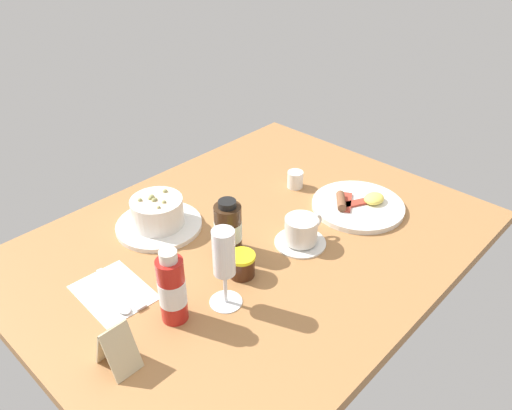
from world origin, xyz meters
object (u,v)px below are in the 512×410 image
Objects in this scene: sauce_bottle_red at (172,289)px; cutlery_setting at (114,293)px; jam_jar at (242,265)px; sauce_bottle_brown at (228,228)px; breakfast_plate at (358,205)px; coffee_cup at (301,232)px; creamer_jug at (295,179)px; wine_glass at (224,258)px; porridge_bowl at (158,215)px; menu_card at (116,347)px.

cutlery_setting is at bearing -72.78° from sauce_bottle_red.
cutlery_setting is 27.29cm from jam_jar.
sauce_bottle_brown reaches higher than breakfast_plate.
cutlery_setting is 28.18cm from sauce_bottle_brown.
coffee_cup is 26.05cm from creamer_jug.
creamer_jug is 0.39× the size of sauce_bottle_brown.
creamer_jug is 0.32× the size of sauce_bottle_red.
cutlery_setting is at bearing -14.16° from sauce_bottle_brown.
sauce_bottle_red is at bearing -23.22° from wine_glass.
sauce_bottle_brown is (-4.06, -8.30, 3.47)cm from jam_jar.
sauce_bottle_brown is 0.57× the size of breakfast_plate.
sauce_bottle_brown is at bearing 165.84° from cutlery_setting.
coffee_cup is 0.53× the size of breakfast_plate.
porridge_bowl is 1.18× the size of wine_glass.
porridge_bowl is 3.97× the size of creamer_jug.
jam_jar is (-1.45, 27.45, -1.03)cm from porridge_bowl.
breakfast_plate reaches higher than cutlery_setting.
porridge_bowl is at bearing -137.00° from menu_card.
cutlery_setting is 0.97× the size of wine_glass.
cutlery_setting is 1.88× the size of menu_card.
wine_glass is 11.46cm from sauce_bottle_red.
creamer_jug is at bearing -157.12° from wine_glass.
wine_glass is at bearing 0.05° from breakfast_plate.
sauce_bottle_red is at bearing -172.74° from menu_card.
menu_card reaches higher than breakfast_plate.
coffee_cup is at bearing -176.76° from wine_glass.
sauce_bottle_red is (-4.50, 14.51, 7.18)cm from cutlery_setting.
sauce_bottle_brown is 1.46× the size of menu_card.
porridge_bowl reaches higher than cutlery_setting.
wine_glass is (-14.29, 18.71, 11.40)cm from cutlery_setting.
coffee_cup is 17.36cm from sauce_bottle_brown.
creamer_jug reaches higher than cutlery_setting.
sauce_bottle_brown is at bearing -18.48° from breakfast_plate.
menu_card is (36.31, 9.56, -1.64)cm from sauce_bottle_brown.
menu_card is (32.24, 1.27, 1.83)cm from jam_jar.
porridge_bowl is at bearing -86.98° from jam_jar.
breakfast_plate is (-2.98, 19.01, -1.51)cm from creamer_jug.
menu_card is at bearing -5.76° from wine_glass.
cutlery_setting is 16.80cm from sauce_bottle_red.
sauce_bottle_red is (22.21, 7.77, 1.23)cm from sauce_bottle_brown.
creamer_jug is at bearing -164.87° from sauce_bottle_red.
porridge_bowl is at bearing -57.32° from coffee_cup.
sauce_bottle_brown is (-26.71, 6.74, 5.95)cm from cutlery_setting.
cutlery_setting is 43.87cm from coffee_cup.
menu_card is at bearing 43.00° from porridge_bowl.
cutlery_setting is 3.26× the size of creamer_jug.
menu_card reaches higher than coffee_cup.
porridge_bowl is at bearing -149.64° from cutlery_setting.
creamer_jug is 0.89× the size of jam_jar.
sauce_bottle_brown is (32.71, 7.08, 3.78)cm from creamer_jug.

